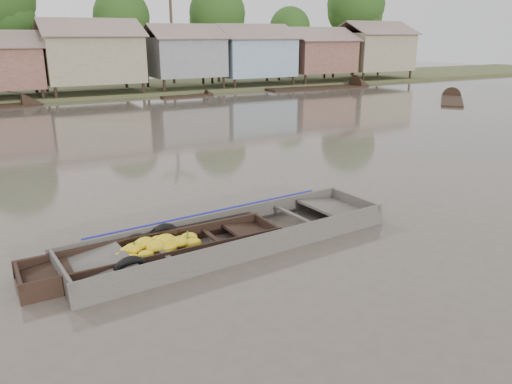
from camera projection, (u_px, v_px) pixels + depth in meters
name	position (u px, v px, depth m)	size (l,w,h in m)	color
ground	(262.00, 248.00, 10.53)	(120.00, 120.00, 0.00)	#4D443B
riverbank	(92.00, 51.00, 37.66)	(120.00, 12.47, 10.22)	#384723
banana_boat	(155.00, 254.00, 9.91)	(5.22, 1.47, 0.74)	black
viewer_boat	(233.00, 241.00, 10.76)	(7.38, 2.50, 0.58)	#3F3A35
distant_boats	(186.00, 101.00, 34.09)	(45.42, 15.28, 0.35)	black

